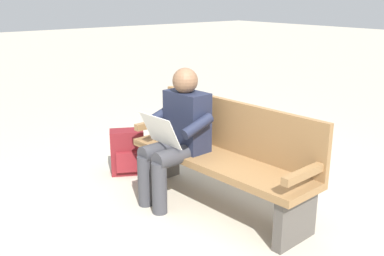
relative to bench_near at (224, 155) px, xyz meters
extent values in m
plane|color=#B7AD99|center=(0.00, 0.07, -0.46)|extent=(40.00, 40.00, 0.00)
cube|color=olive|center=(0.00, 0.07, -0.04)|extent=(1.82, 0.58, 0.06)
cube|color=olive|center=(0.01, -0.14, 0.22)|extent=(1.80, 0.15, 0.45)
cube|color=olive|center=(-0.85, 0.02, 0.11)|extent=(0.09, 0.48, 0.06)
cube|color=olive|center=(0.84, 0.12, 0.11)|extent=(0.09, 0.48, 0.06)
cube|color=#4C4742|center=(-0.80, 0.02, -0.26)|extent=(0.10, 0.44, 0.39)
cube|color=#4C4742|center=(0.79, 0.12, -0.26)|extent=(0.10, 0.44, 0.39)
cube|color=#1E2338|center=(0.33, 0.14, 0.25)|extent=(0.41, 0.24, 0.52)
sphere|color=brown|center=(0.33, 0.16, 0.61)|extent=(0.22, 0.22, 0.22)
cylinder|color=#38383D|center=(0.22, 0.34, 0.01)|extent=(0.17, 0.43, 0.15)
cylinder|color=#38383D|center=(0.42, 0.36, 0.01)|extent=(0.17, 0.43, 0.15)
cylinder|color=#38383D|center=(0.21, 0.53, -0.23)|extent=(0.13, 0.13, 0.45)
cylinder|color=#38383D|center=(0.41, 0.54, -0.23)|extent=(0.13, 0.13, 0.45)
cylinder|color=#1E2338|center=(0.09, 0.23, 0.28)|extent=(0.11, 0.32, 0.18)
cylinder|color=#1E2338|center=(0.57, 0.25, 0.28)|extent=(0.11, 0.32, 0.18)
cube|color=silver|center=(0.32, 0.44, 0.23)|extent=(0.41, 0.16, 0.27)
cube|color=maroon|center=(1.14, 0.29, -0.23)|extent=(0.33, 0.39, 0.46)
cube|color=maroon|center=(1.03, 0.34, -0.30)|extent=(0.15, 0.22, 0.21)
camera|label=1|loc=(-2.60, 2.45, 1.32)|focal=41.60mm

